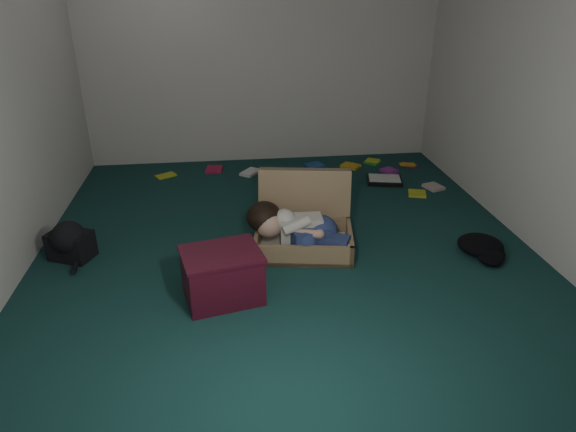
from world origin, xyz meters
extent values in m
plane|color=#143936|center=(0.00, 0.00, 0.00)|extent=(4.50, 4.50, 0.00)
plane|color=silver|center=(0.00, 2.25, 1.30)|extent=(4.50, 0.00, 4.50)
plane|color=silver|center=(0.00, -2.25, 1.30)|extent=(4.50, 0.00, 4.50)
plane|color=silver|center=(2.00, 0.00, 1.30)|extent=(0.00, 4.50, 4.50)
cube|color=#977953|center=(0.14, -0.08, 0.09)|extent=(0.86, 0.68, 0.18)
cube|color=beige|center=(0.14, -0.08, 0.04)|extent=(0.78, 0.60, 0.02)
cube|color=#977953|center=(0.20, 0.28, 0.28)|extent=(0.81, 0.37, 0.57)
cube|color=beige|center=(0.11, -0.09, 0.19)|extent=(0.34, 0.20, 0.24)
sphere|color=tan|center=(-0.14, -0.09, 0.25)|extent=(0.21, 0.21, 0.21)
ellipsoid|color=black|center=(-0.18, -0.02, 0.29)|extent=(0.28, 0.29, 0.24)
ellipsoid|color=navy|center=(0.28, -0.11, 0.19)|extent=(0.26, 0.29, 0.24)
cube|color=navy|center=(0.17, -0.22, 0.18)|extent=(0.31, 0.20, 0.16)
cube|color=navy|center=(0.33, -0.26, 0.15)|extent=(0.30, 0.24, 0.12)
sphere|color=white|center=(0.44, -0.24, 0.13)|extent=(0.12, 0.12, 0.12)
sphere|color=white|center=(0.43, -0.32, 0.11)|extent=(0.11, 0.11, 0.11)
cylinder|color=tan|center=(0.14, -0.25, 0.24)|extent=(0.21, 0.10, 0.07)
cube|color=#420D1C|center=(-0.52, -0.68, 0.17)|extent=(0.58, 0.49, 0.34)
cube|color=#420D1C|center=(-0.52, -0.68, 0.35)|extent=(0.60, 0.52, 0.02)
cube|color=black|center=(1.24, 1.31, 0.02)|extent=(0.42, 0.35, 0.05)
cube|color=white|center=(1.24, 1.31, 0.05)|extent=(0.37, 0.30, 0.01)
cube|color=gold|center=(-1.13, 1.78, 0.01)|extent=(0.19, 0.14, 0.02)
cube|color=#B61841|center=(-0.59, 1.92, 0.01)|extent=(0.24, 0.23, 0.02)
cube|color=white|center=(-0.19, 1.76, 0.01)|extent=(0.19, 0.22, 0.02)
cube|color=#1C4F99|center=(0.58, 1.91, 0.01)|extent=(0.20, 0.23, 0.02)
cube|color=gold|center=(0.99, 1.82, 0.01)|extent=(0.24, 0.22, 0.02)
cube|color=green|center=(1.28, 1.92, 0.01)|extent=(0.20, 0.16, 0.02)
cube|color=purple|center=(1.38, 1.62, 0.01)|extent=(0.24, 0.23, 0.02)
cube|color=beige|center=(1.70, 1.07, 0.01)|extent=(0.18, 0.21, 0.02)
cube|color=gold|center=(1.47, 0.93, 0.01)|extent=(0.21, 0.23, 0.02)
cube|color=#B61841|center=(1.68, 1.79, 0.01)|extent=(0.24, 0.21, 0.02)
camera|label=1|loc=(-0.45, -3.70, 2.04)|focal=32.00mm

